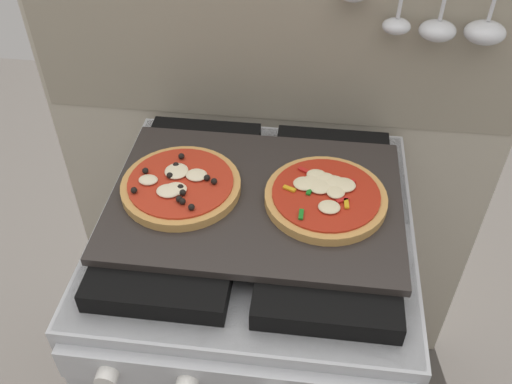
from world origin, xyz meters
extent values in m
cube|color=#B2A893|center=(0.00, 0.34, 0.78)|extent=(1.10, 0.03, 1.55)
cube|color=gray|center=(0.00, 0.32, 1.15)|extent=(1.08, 0.00, 0.56)
ellipsoid|color=silver|center=(0.24, 0.29, 1.13)|extent=(0.06, 0.05, 0.03)
ellipsoid|color=silver|center=(0.32, 0.29, 1.12)|extent=(0.07, 0.06, 0.04)
ellipsoid|color=silver|center=(0.41, 0.29, 1.13)|extent=(0.08, 0.07, 0.04)
cube|color=#B7BABF|center=(0.00, 0.00, 0.43)|extent=(0.60, 0.60, 0.86)
cube|color=black|center=(0.00, 0.00, 0.85)|extent=(0.59, 0.59, 0.01)
cube|color=black|center=(-0.14, 0.00, 0.88)|extent=(0.24, 0.51, 0.04)
cube|color=black|center=(0.14, 0.00, 0.88)|extent=(0.24, 0.51, 0.04)
cube|color=#B7BABF|center=(0.00, -0.31, 0.80)|extent=(0.58, 0.02, 0.07)
cylinder|color=silver|center=(-0.20, -0.33, 0.80)|extent=(0.04, 0.02, 0.04)
cube|color=#2D2826|center=(0.00, 0.00, 0.91)|extent=(0.54, 0.38, 0.02)
cylinder|color=tan|center=(-0.14, 0.00, 0.93)|extent=(0.22, 0.22, 0.02)
cylinder|color=#B72D19|center=(-0.14, 0.00, 0.94)|extent=(0.20, 0.20, 0.00)
ellipsoid|color=beige|center=(-0.15, 0.02, 0.94)|extent=(0.04, 0.05, 0.01)
ellipsoid|color=beige|center=(-0.16, -0.03, 0.94)|extent=(0.04, 0.04, 0.01)
ellipsoid|color=beige|center=(-0.14, -0.03, 0.94)|extent=(0.04, 0.04, 0.01)
ellipsoid|color=beige|center=(-0.20, -0.01, 0.94)|extent=(0.04, 0.03, 0.01)
ellipsoid|color=beige|center=(-0.11, 0.02, 0.94)|extent=(0.04, 0.04, 0.01)
sphere|color=black|center=(-0.13, -0.05, 0.94)|extent=(0.01, 0.01, 0.01)
sphere|color=black|center=(-0.09, 0.01, 0.94)|extent=(0.01, 0.01, 0.01)
sphere|color=black|center=(-0.10, -0.07, 0.94)|extent=(0.01, 0.01, 0.01)
sphere|color=black|center=(-0.12, -0.06, 0.94)|extent=(0.01, 0.01, 0.01)
sphere|color=black|center=(-0.16, 0.01, 0.94)|extent=(0.01, 0.01, 0.01)
sphere|color=black|center=(-0.08, 0.00, 0.94)|extent=(0.01, 0.01, 0.01)
sphere|color=black|center=(-0.13, -0.04, 0.94)|extent=(0.01, 0.01, 0.01)
sphere|color=black|center=(-0.14, -0.02, 0.94)|extent=(0.01, 0.01, 0.01)
sphere|color=black|center=(-0.21, 0.01, 0.94)|extent=(0.01, 0.01, 0.01)
sphere|color=black|center=(-0.22, -0.04, 0.94)|extent=(0.01, 0.01, 0.01)
sphere|color=black|center=(-0.15, 0.07, 0.94)|extent=(0.01, 0.01, 0.01)
sphere|color=black|center=(-0.16, 0.04, 0.94)|extent=(0.01, 0.01, 0.01)
cylinder|color=tan|center=(0.13, 0.00, 0.93)|extent=(0.22, 0.22, 0.02)
cylinder|color=#AD2614|center=(0.13, 0.00, 0.94)|extent=(0.20, 0.20, 0.00)
ellipsoid|color=beige|center=(0.11, 0.04, 0.94)|extent=(0.04, 0.03, 0.01)
ellipsoid|color=beige|center=(0.15, 0.00, 0.94)|extent=(0.03, 0.04, 0.01)
ellipsoid|color=beige|center=(0.13, -0.04, 0.94)|extent=(0.04, 0.04, 0.01)
ellipsoid|color=beige|center=(0.12, 0.01, 0.94)|extent=(0.04, 0.04, 0.01)
ellipsoid|color=beige|center=(0.12, 0.04, 0.94)|extent=(0.04, 0.03, 0.01)
ellipsoid|color=beige|center=(0.10, 0.03, 0.94)|extent=(0.03, 0.03, 0.01)
ellipsoid|color=beige|center=(0.09, 0.02, 0.94)|extent=(0.04, 0.04, 0.01)
ellipsoid|color=beige|center=(0.16, 0.02, 0.94)|extent=(0.05, 0.04, 0.01)
ellipsoid|color=beige|center=(0.14, 0.03, 0.94)|extent=(0.05, 0.04, 0.01)
cube|color=gold|center=(0.15, 0.03, 0.94)|extent=(0.03, 0.01, 0.00)
cube|color=#19721E|center=(0.10, 0.00, 0.94)|extent=(0.01, 0.03, 0.00)
cube|color=red|center=(0.16, -0.02, 0.94)|extent=(0.02, 0.02, 0.00)
cube|color=red|center=(0.15, 0.03, 0.94)|extent=(0.02, 0.01, 0.00)
cube|color=#19721E|center=(0.09, -0.06, 0.94)|extent=(0.01, 0.02, 0.00)
cube|color=gold|center=(0.16, -0.03, 0.94)|extent=(0.01, 0.02, 0.00)
cube|color=gold|center=(0.06, 0.00, 0.94)|extent=(0.03, 0.02, 0.00)
cube|color=red|center=(0.11, 0.04, 0.94)|extent=(0.02, 0.02, 0.00)
cube|color=red|center=(0.09, 0.06, 0.94)|extent=(0.02, 0.02, 0.00)
cube|color=#19721E|center=(0.15, 0.03, 0.94)|extent=(0.02, 0.02, 0.00)
cube|color=red|center=(0.17, 0.03, 0.94)|extent=(0.03, 0.02, 0.00)
camera|label=1|loc=(0.09, -0.76, 1.62)|focal=39.20mm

